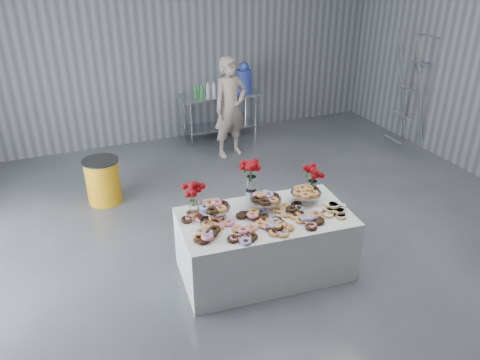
# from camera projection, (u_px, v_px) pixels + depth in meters

# --- Properties ---
(ground) EXTENTS (9.00, 9.00, 0.00)m
(ground) POSITION_uv_depth(u_px,v_px,m) (288.00, 263.00, 5.64)
(ground) COLOR #3C3E44
(ground) RESTS_ON ground
(room_walls) EXTENTS (8.04, 9.04, 4.02)m
(room_walls) POSITION_uv_depth(u_px,v_px,m) (271.00, 39.00, 4.41)
(room_walls) COLOR slate
(room_walls) RESTS_ON ground
(display_table) EXTENTS (1.97, 1.15, 0.75)m
(display_table) POSITION_uv_depth(u_px,v_px,m) (265.00, 244.00, 5.34)
(display_table) COLOR white
(display_table) RESTS_ON ground
(prep_table) EXTENTS (1.50, 0.60, 0.90)m
(prep_table) POSITION_uv_depth(u_px,v_px,m) (220.00, 108.00, 8.96)
(prep_table) COLOR silver
(prep_table) RESTS_ON ground
(donut_mounds) EXTENTS (1.86, 0.94, 0.09)m
(donut_mounds) POSITION_uv_depth(u_px,v_px,m) (268.00, 215.00, 5.11)
(donut_mounds) COLOR #E59F53
(donut_mounds) RESTS_ON display_table
(cake_stand_left) EXTENTS (0.36, 0.36, 0.17)m
(cake_stand_left) POSITION_uv_depth(u_px,v_px,m) (214.00, 206.00, 5.08)
(cake_stand_left) COLOR silver
(cake_stand_left) RESTS_ON display_table
(cake_stand_mid) EXTENTS (0.36, 0.36, 0.17)m
(cake_stand_mid) POSITION_uv_depth(u_px,v_px,m) (265.00, 198.00, 5.25)
(cake_stand_mid) COLOR silver
(cake_stand_mid) RESTS_ON display_table
(cake_stand_right) EXTENTS (0.36, 0.36, 0.17)m
(cake_stand_right) POSITION_uv_depth(u_px,v_px,m) (306.00, 192.00, 5.38)
(cake_stand_right) COLOR silver
(cake_stand_right) RESTS_ON display_table
(danish_pile) EXTENTS (0.48, 0.48, 0.11)m
(danish_pile) POSITION_uv_depth(u_px,v_px,m) (333.00, 208.00, 5.22)
(danish_pile) COLOR silver
(danish_pile) RESTS_ON display_table
(bouquet_left) EXTENTS (0.26, 0.26, 0.42)m
(bouquet_left) POSITION_uv_depth(u_px,v_px,m) (193.00, 192.00, 5.04)
(bouquet_left) COLOR white
(bouquet_left) RESTS_ON display_table
(bouquet_right) EXTENTS (0.26, 0.26, 0.42)m
(bouquet_right) POSITION_uv_depth(u_px,v_px,m) (313.00, 172.00, 5.48)
(bouquet_right) COLOR white
(bouquet_right) RESTS_ON display_table
(bouquet_center) EXTENTS (0.26, 0.26, 0.57)m
(bouquet_center) POSITION_uv_depth(u_px,v_px,m) (251.00, 173.00, 5.28)
(bouquet_center) COLOR silver
(bouquet_center) RESTS_ON display_table
(water_jug) EXTENTS (0.28, 0.28, 0.55)m
(water_jug) POSITION_uv_depth(u_px,v_px,m) (244.00, 78.00, 8.89)
(water_jug) COLOR blue
(water_jug) RESTS_ON prep_table
(drink_bottles) EXTENTS (0.54, 0.08, 0.27)m
(drink_bottles) POSITION_uv_depth(u_px,v_px,m) (205.00, 90.00, 8.58)
(drink_bottles) COLOR #268C33
(drink_bottles) RESTS_ON prep_table
(person) EXTENTS (0.72, 0.56, 1.76)m
(person) POSITION_uv_depth(u_px,v_px,m) (230.00, 108.00, 8.14)
(person) COLOR #CC8C93
(person) RESTS_ON ground
(trash_barrel) EXTENTS (0.52, 0.52, 0.67)m
(trash_barrel) POSITION_uv_depth(u_px,v_px,m) (103.00, 181.00, 6.84)
(trash_barrel) COLOR #EFA214
(trash_barrel) RESTS_ON ground
(stepladder) EXTENTS (0.75, 0.53, 2.12)m
(stepladder) POSITION_uv_depth(u_px,v_px,m) (410.00, 90.00, 8.48)
(stepladder) COLOR silver
(stepladder) RESTS_ON ground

